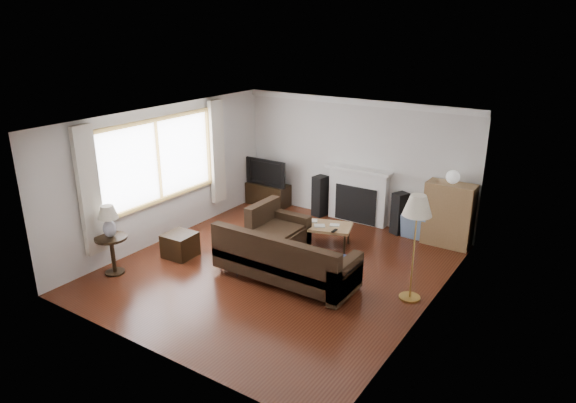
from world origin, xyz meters
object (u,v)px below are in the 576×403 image
Objects in this scene: floor_lamp at (414,249)px; side_table at (113,255)px; tv_stand at (268,194)px; coffee_table at (321,235)px; sectional_sofa at (285,257)px; bookshelf at (449,215)px.

floor_lamp is 4.76m from side_table.
tv_stand is 4.12m from side_table.
tv_stand reaches higher than coffee_table.
coffee_table is at bearing 50.77° from side_table.
floor_lamp is (2.05, -0.92, 0.61)m from coffee_table.
tv_stand is 3.62m from sectional_sofa.
floor_lamp is (1.87, 0.55, 0.41)m from sectional_sofa.
side_table is at bearing -151.61° from sectional_sofa.
bookshelf is at bearing 58.45° from sectional_sofa.
side_table is at bearing -156.56° from floor_lamp.
side_table reaches higher than coffee_table.
sectional_sofa is (-1.71, -2.79, -0.19)m from bookshelf.
tv_stand is 4.77m from floor_lamp.
sectional_sofa is 2.82m from side_table.
floor_lamp is at bearing 16.28° from sectional_sofa.
tv_stand is at bearing 129.80° from sectional_sofa.
sectional_sofa is at bearing -121.55° from bookshelf.
coffee_table is (2.13, -1.30, -0.03)m from tv_stand.
tv_stand is at bearing 151.94° from floor_lamp.
bookshelf is at bearing 0.23° from tv_stand.
bookshelf is at bearing 44.58° from side_table.
coffee_table is 2.33m from floor_lamp.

